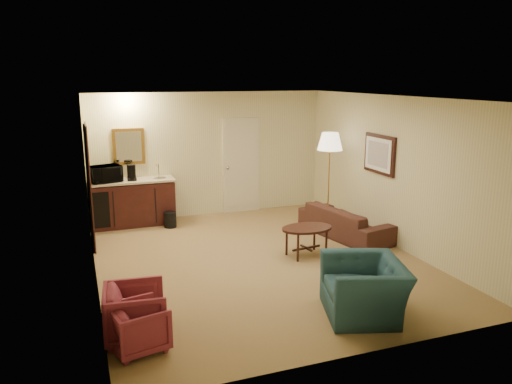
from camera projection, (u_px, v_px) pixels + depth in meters
The scene contains 12 objects.
ground at pixel (258, 260), 8.09m from camera, with size 6.00×6.00×0.00m, color olive.
room_walls at pixel (237, 149), 8.37m from camera, with size 5.02×6.01×2.61m.
wetbar_cabinet at pixel (133, 202), 9.92m from camera, with size 1.64×0.58×0.92m, color #3A1412.
sofa at pixel (345, 217), 9.23m from camera, with size 1.90×0.56×0.74m, color black.
teal_armchair at pixel (365, 279), 6.17m from camera, with size 1.06×0.69×0.93m, color #204451.
rose_chair_near at pixel (136, 310), 5.62m from camera, with size 0.67×0.63×0.69m, color maroon.
rose_chair_far at pixel (139, 325), 5.40m from camera, with size 0.56×0.53×0.58m, color maroon.
coffee_table at pixel (306, 241), 8.26m from camera, with size 0.86×0.58×0.49m, color black.
floor_lamp at pixel (329, 179), 9.83m from camera, with size 0.49×0.49×1.86m, color gold.
waste_bin at pixel (170, 220), 9.83m from camera, with size 0.25×0.25×0.31m, color black.
microwave at pixel (105, 172), 9.58m from camera, with size 0.58×0.32×0.39m, color black.
coffee_maker at pixel (132, 173), 9.73m from camera, with size 0.17×0.17×0.32m, color black.
Camera 1 is at (-2.64, -7.15, 2.92)m, focal length 35.00 mm.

